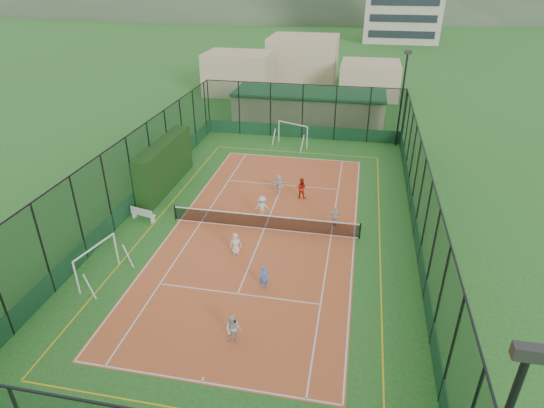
{
  "coord_description": "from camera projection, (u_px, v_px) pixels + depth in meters",
  "views": [
    {
      "loc": [
        5.1,
        -23.56,
        14.48
      ],
      "look_at": [
        0.27,
        1.08,
        1.2
      ],
      "focal_mm": 30.0,
      "sensor_mm": 36.0,
      "label": 1
    }
  ],
  "objects": [
    {
      "name": "floodlight_ne",
      "position": [
        401.0,
        100.0,
        39.08
      ],
      "size": [
        0.6,
        0.26,
        8.25
      ],
      "primitive_type": null,
      "color": "black",
      "rests_on": "ground"
    },
    {
      "name": "clubhouse",
      "position": [
        309.0,
        107.0,
        46.42
      ],
      "size": [
        15.2,
        7.2,
        3.15
      ],
      "primitive_type": null,
      "color": "tan",
      "rests_on": "ground"
    },
    {
      "name": "child_far_right",
      "position": [
        335.0,
        216.0,
        28.08
      ],
      "size": [
        0.82,
        0.45,
        1.32
      ],
      "primitive_type": "imported",
      "rotation": [
        0.0,
        0.0,
        3.31
      ],
      "color": "white",
      "rests_on": "court_slab"
    },
    {
      "name": "coach",
      "position": [
        301.0,
        188.0,
        31.45
      ],
      "size": [
        0.79,
        0.65,
        1.49
      ],
      "primitive_type": "imported",
      "rotation": [
        0.0,
        0.0,
        3.01
      ],
      "color": "red",
      "rests_on": "court_slab"
    },
    {
      "name": "futsal_goal_far",
      "position": [
        293.0,
        135.0,
        40.53
      ],
      "size": [
        3.21,
        2.09,
        2.01
      ],
      "primitive_type": null,
      "rotation": [
        0.0,
        0.0,
        -0.42
      ],
      "color": "white",
      "rests_on": "ground"
    },
    {
      "name": "child_near_mid",
      "position": [
        264.0,
        277.0,
        22.62
      ],
      "size": [
        0.54,
        0.42,
        1.31
      ],
      "primitive_type": "imported",
      "rotation": [
        0.0,
        0.0,
        0.24
      ],
      "color": "#4A7DD3",
      "rests_on": "court_slab"
    },
    {
      "name": "tennis_net",
      "position": [
        264.0,
        221.0,
        27.82
      ],
      "size": [
        11.67,
        0.12,
        1.06
      ],
      "primitive_type": null,
      "color": "black",
      "rests_on": "ground"
    },
    {
      "name": "child_far_back",
      "position": [
        279.0,
        184.0,
        32.13
      ],
      "size": [
        1.31,
        0.62,
        1.36
      ],
      "primitive_type": "imported",
      "rotation": [
        0.0,
        0.0,
        3.33
      ],
      "color": "silver",
      "rests_on": "court_slab"
    },
    {
      "name": "tennis_balls",
      "position": [
        254.0,
        218.0,
        29.12
      ],
      "size": [
        4.96,
        0.86,
        0.07
      ],
      "color": "#CCE033",
      "rests_on": "court_slab"
    },
    {
      "name": "white_bench",
      "position": [
        143.0,
        213.0,
        28.82
      ],
      "size": [
        1.74,
        0.85,
        0.94
      ],
      "primitive_type": null,
      "rotation": [
        0.0,
        0.0,
        -0.24
      ],
      "color": "white",
      "rests_on": "ground"
    },
    {
      "name": "child_far_left",
      "position": [
        262.0,
        207.0,
        29.04
      ],
      "size": [
        0.98,
        0.6,
        1.47
      ],
      "primitive_type": "imported",
      "rotation": [
        0.0,
        0.0,
        3.2
      ],
      "color": "silver",
      "rests_on": "court_slab"
    },
    {
      "name": "ground",
      "position": [
        264.0,
        229.0,
        28.07
      ],
      "size": [
        300.0,
        300.0,
        0.0
      ],
      "primitive_type": "plane",
      "color": "#265B1F",
      "rests_on": "ground"
    },
    {
      "name": "child_near_left",
      "position": [
        236.0,
        244.0,
        25.37
      ],
      "size": [
        0.73,
        0.61,
        1.29
      ],
      "primitive_type": "imported",
      "rotation": [
        0.0,
        0.0,
        0.36
      ],
      "color": "silver",
      "rests_on": "court_slab"
    },
    {
      "name": "court_slab",
      "position": [
        264.0,
        229.0,
        28.07
      ],
      "size": [
        11.17,
        23.97,
        0.01
      ],
      "primitive_type": "cube",
      "color": "#B64D28",
      "rests_on": "ground"
    },
    {
      "name": "perimeter_fence",
      "position": [
        264.0,
        193.0,
        26.9
      ],
      "size": [
        18.12,
        34.12,
        5.0
      ],
      "primitive_type": null,
      "color": "black",
      "rests_on": "ground"
    },
    {
      "name": "child_near_right",
      "position": [
        233.0,
        330.0,
        19.3
      ],
      "size": [
        0.73,
        0.59,
        1.44
      ],
      "primitive_type": "imported",
      "rotation": [
        0.0,
        0.0,
        -0.06
      ],
      "color": "silver",
      "rests_on": "court_slab"
    },
    {
      "name": "distant_hills",
      "position": [
        353.0,
        11.0,
        158.19
      ],
      "size": [
        200.0,
        60.0,
        24.0
      ],
      "primitive_type": null,
      "color": "#384C33",
      "rests_on": "ground"
    },
    {
      "name": "hedge_left",
      "position": [
        165.0,
        165.0,
        32.72
      ],
      "size": [
        1.16,
        7.74,
        3.38
      ],
      "primitive_type": "cube",
      "color": "black",
      "rests_on": "ground"
    },
    {
      "name": "futsal_goal_near",
      "position": [
        97.0,
        263.0,
        23.25
      ],
      "size": [
        3.05,
        1.47,
        1.89
      ],
      "primitive_type": null,
      "rotation": [
        0.0,
        0.0,
        1.35
      ],
      "color": "white",
      "rests_on": "ground"
    }
  ]
}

